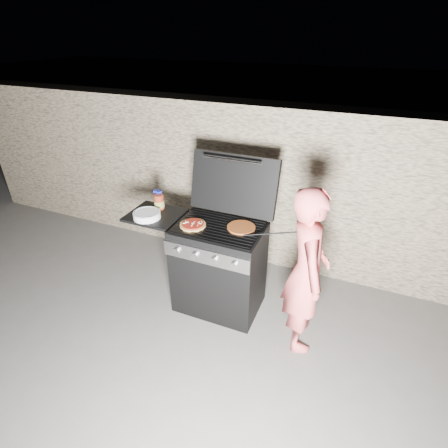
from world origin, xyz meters
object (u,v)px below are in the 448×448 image
at_px(gas_grill, 196,262).
at_px(person, 306,272).
at_px(sauce_jar, 159,202).
at_px(pizza_topped, 193,224).

xyz_separation_m(gas_grill, person, (1.08, -0.13, 0.29)).
xyz_separation_m(sauce_jar, person, (1.52, -0.25, -0.23)).
bearing_deg(gas_grill, sauce_jar, 164.86).
bearing_deg(sauce_jar, person, -9.23).
bearing_deg(person, pizza_topped, 67.25).
bearing_deg(gas_grill, person, -6.75).
bearing_deg(pizza_topped, sauce_jar, 157.65).
distance_m(sauce_jar, person, 1.55).
bearing_deg(gas_grill, pizza_topped, -69.89).
xyz_separation_m(gas_grill, sauce_jar, (-0.44, 0.12, 0.52)).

